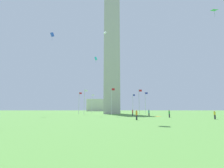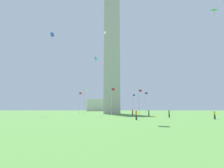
# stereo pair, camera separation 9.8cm
# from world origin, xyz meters

# --- Properties ---
(ground_plane) EXTENTS (260.00, 260.00, 0.00)m
(ground_plane) POSITION_xyz_m (0.00, 0.00, 0.00)
(ground_plane) COLOR #548C3D
(obelisk_monument) EXTENTS (6.44, 6.44, 58.51)m
(obelisk_monument) POSITION_xyz_m (0.00, 0.00, 29.26)
(obelisk_monument) COLOR #B7B2A8
(obelisk_monument) RESTS_ON ground
(flagpole_n) EXTENTS (1.12, 0.14, 8.58)m
(flagpole_n) POSITION_xyz_m (13.32, 0.00, 4.68)
(flagpole_n) COLOR silver
(flagpole_n) RESTS_ON ground
(flagpole_ne) EXTENTS (1.12, 0.14, 8.58)m
(flagpole_ne) POSITION_xyz_m (9.44, 9.38, 4.68)
(flagpole_ne) COLOR silver
(flagpole_ne) RESTS_ON ground
(flagpole_e) EXTENTS (1.12, 0.14, 8.58)m
(flagpole_e) POSITION_xyz_m (0.06, 13.26, 4.68)
(flagpole_e) COLOR silver
(flagpole_e) RESTS_ON ground
(flagpole_se) EXTENTS (1.12, 0.14, 8.58)m
(flagpole_se) POSITION_xyz_m (-9.32, 9.38, 4.68)
(flagpole_se) COLOR silver
(flagpole_se) RESTS_ON ground
(flagpole_s) EXTENTS (1.12, 0.14, 8.58)m
(flagpole_s) POSITION_xyz_m (-13.21, 0.00, 4.68)
(flagpole_s) COLOR silver
(flagpole_s) RESTS_ON ground
(flagpole_sw) EXTENTS (1.12, 0.14, 8.58)m
(flagpole_sw) POSITION_xyz_m (-9.32, -9.38, 4.68)
(flagpole_sw) COLOR silver
(flagpole_sw) RESTS_ON ground
(flagpole_w) EXTENTS (1.12, 0.14, 8.58)m
(flagpole_w) POSITION_xyz_m (0.06, -13.26, 4.68)
(flagpole_w) COLOR silver
(flagpole_w) RESTS_ON ground
(flagpole_nw) EXTENTS (1.12, 0.14, 8.58)m
(flagpole_nw) POSITION_xyz_m (9.44, -9.38, 4.68)
(flagpole_nw) COLOR silver
(flagpole_nw) RESTS_ON ground
(person_teal_shirt) EXTENTS (0.32, 0.32, 1.71)m
(person_teal_shirt) POSITION_xyz_m (10.02, -21.71, 0.85)
(person_teal_shirt) COLOR #2D2D38
(person_teal_shirt) RESTS_ON ground
(person_green_shirt) EXTENTS (0.32, 0.32, 1.68)m
(person_green_shirt) POSITION_xyz_m (13.24, -28.01, 0.83)
(person_green_shirt) COLOR #2D2D38
(person_green_shirt) RESTS_ON ground
(person_yellow_shirt) EXTENTS (0.32, 0.32, 1.64)m
(person_yellow_shirt) POSITION_xyz_m (19.57, -34.22, 0.81)
(person_yellow_shirt) COLOR #2D2D38
(person_yellow_shirt) RESTS_ON ground
(person_orange_shirt) EXTENTS (0.32, 0.32, 1.78)m
(person_orange_shirt) POSITION_xyz_m (4.83, -36.10, 0.89)
(person_orange_shirt) COLOR #2D2D38
(person_orange_shirt) RESTS_ON ground
(person_red_shirt) EXTENTS (0.32, 0.32, 1.78)m
(person_red_shirt) POSITION_xyz_m (5.93, -20.06, 0.89)
(person_red_shirt) COLOR #2D2D38
(person_red_shirt) RESTS_ON ground
(kite_cyan_box) EXTENTS (0.91, 0.69, 1.93)m
(kite_cyan_box) POSITION_xyz_m (-4.50, -19.04, 16.58)
(kite_cyan_box) COLOR #33C6D1
(kite_blue_box) EXTENTS (1.21, 1.31, 2.59)m
(kite_blue_box) POSITION_xyz_m (-18.83, -16.65, 25.32)
(kite_blue_box) COLOR blue
(kite_green_diamond) EXTENTS (1.72, 1.67, 2.41)m
(kite_green_diamond) POSITION_xyz_m (29.67, -21.86, 29.90)
(kite_green_diamond) COLOR green
(kite_white_box) EXTENTS (1.03, 1.04, 1.94)m
(kite_white_box) POSITION_xyz_m (-2.08, -14.00, 27.09)
(kite_white_box) COLOR white
(distant_building) EXTENTS (24.25, 14.90, 9.70)m
(distant_building) POSITION_xyz_m (-9.18, 71.95, 4.85)
(distant_building) COLOR beige
(distant_building) RESTS_ON ground
(picnic_blanket_near_first_person) EXTENTS (2.24, 2.07, 0.01)m
(picnic_blanket_near_first_person) POSITION_xyz_m (11.97, -22.62, 0.01)
(picnic_blanket_near_first_person) COLOR orange
(picnic_blanket_near_first_person) RESTS_ON ground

